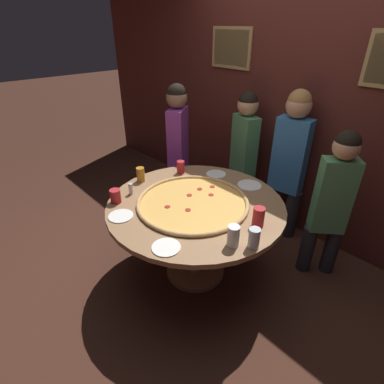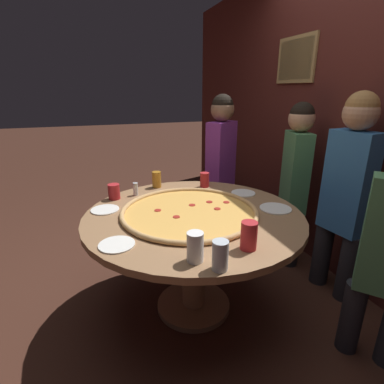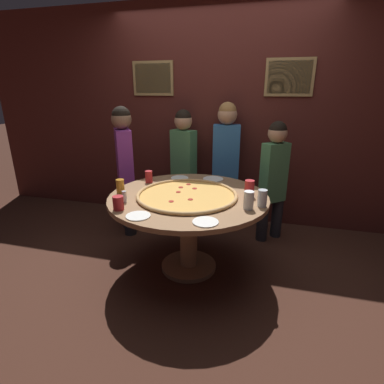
{
  "view_description": "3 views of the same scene",
  "coord_description": "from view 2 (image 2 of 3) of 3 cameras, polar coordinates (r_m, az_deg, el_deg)",
  "views": [
    {
      "loc": [
        1.46,
        -1.4,
        2.0
      ],
      "look_at": [
        -0.01,
        -0.03,
        0.85
      ],
      "focal_mm": 28.0,
      "sensor_mm": 36.0,
      "label": 1
    },
    {
      "loc": [
        1.68,
        -0.59,
        1.5
      ],
      "look_at": [
        -0.11,
        0.03,
        0.84
      ],
      "focal_mm": 28.0,
      "sensor_mm": 36.0,
      "label": 2
    },
    {
      "loc": [
        0.67,
        -2.4,
        1.64
      ],
      "look_at": [
        0.06,
        -0.1,
        0.81
      ],
      "focal_mm": 28.0,
      "sensor_mm": 36.0,
      "label": 3
    }
  ],
  "objects": [
    {
      "name": "white_plate_left_side",
      "position": [
        2.07,
        -16.24,
        -3.25
      ],
      "size": [
        0.18,
        0.18,
        0.01
      ],
      "primitive_type": "cylinder",
      "color": "white",
      "rests_on": "dining_table"
    },
    {
      "name": "back_wall",
      "position": [
        2.55,
        29.99,
        12.18
      ],
      "size": [
        6.4,
        0.08,
        2.6
      ],
      "color": "#4C1E19",
      "rests_on": "ground_plane"
    },
    {
      "name": "white_plate_far_back",
      "position": [
        1.61,
        -14.15,
        -9.68
      ],
      "size": [
        0.19,
        0.19,
        0.01
      ],
      "primitive_type": "cylinder",
      "color": "white",
      "rests_on": "dining_table"
    },
    {
      "name": "diner_far_right",
      "position": [
        2.71,
        19.02,
        2.95
      ],
      "size": [
        0.37,
        0.24,
        1.41
      ],
      "rotation": [
        0.0,
        0.0,
        2.82
      ],
      "color": "#232328",
      "rests_on": "ground_plane"
    },
    {
      "name": "drink_cup_beside_pizza",
      "position": [
        1.4,
        0.61,
        -10.43
      ],
      "size": [
        0.08,
        0.08,
        0.15
      ],
      "primitive_type": "cylinder",
      "color": "white",
      "rests_on": "dining_table"
    },
    {
      "name": "drink_cup_by_shaker",
      "position": [
        2.44,
        -6.75,
        2.37
      ],
      "size": [
        0.07,
        0.07,
        0.13
      ],
      "primitive_type": "cylinder",
      "color": "#BC7A23",
      "rests_on": "dining_table"
    },
    {
      "name": "giant_pizza",
      "position": [
        1.93,
        -0.5,
        -3.7
      ],
      "size": [
        0.89,
        0.89,
        0.03
      ],
      "color": "#E5A84C",
      "rests_on": "dining_table"
    },
    {
      "name": "diner_side_right",
      "position": [
        2.36,
        27.51,
        0.79
      ],
      "size": [
        0.39,
        0.22,
        1.49
      ],
      "rotation": [
        0.0,
        0.0,
        -3.0
      ],
      "color": "#232328",
      "rests_on": "ground_plane"
    },
    {
      "name": "drink_cup_near_right",
      "position": [
        1.35,
        5.4,
        -11.93
      ],
      "size": [
        0.07,
        0.07,
        0.14
      ],
      "primitive_type": "cylinder",
      "color": "silver",
      "rests_on": "dining_table"
    },
    {
      "name": "white_plate_beside_cup",
      "position": [
        2.33,
        9.75,
        -0.2
      ],
      "size": [
        0.18,
        0.18,
        0.01
      ],
      "primitive_type": "cylinder",
      "color": "white",
      "rests_on": "dining_table"
    },
    {
      "name": "diner_side_left",
      "position": [
        2.95,
        5.51,
        5.77
      ],
      "size": [
        0.31,
        0.38,
        1.46
      ],
      "rotation": [
        0.0,
        0.0,
        2.15
      ],
      "color": "#232328",
      "rests_on": "ground_plane"
    },
    {
      "name": "white_plate_near_front",
      "position": [
        2.08,
        15.61,
        -3.04
      ],
      "size": [
        0.21,
        0.21,
        0.01
      ],
      "primitive_type": "cylinder",
      "color": "white",
      "rests_on": "dining_table"
    },
    {
      "name": "drink_cup_far_right",
      "position": [
        2.44,
        2.41,
        2.33
      ],
      "size": [
        0.07,
        0.07,
        0.12
      ],
      "primitive_type": "cylinder",
      "color": "#B22328",
      "rests_on": "dining_table"
    },
    {
      "name": "ground_plane",
      "position": [
        2.34,
        0.29,
        -20.95
      ],
      "size": [
        24.0,
        24.0,
        0.0
      ],
      "primitive_type": "plane",
      "color": "#422319"
    },
    {
      "name": "drink_cup_near_left",
      "position": [
        1.53,
        10.77,
        -8.16
      ],
      "size": [
        0.08,
        0.08,
        0.15
      ],
      "primitive_type": "cylinder",
      "color": "#B22328",
      "rests_on": "dining_table"
    },
    {
      "name": "drink_cup_front_edge",
      "position": [
        2.24,
        -14.63,
        0.06
      ],
      "size": [
        0.08,
        0.08,
        0.11
      ],
      "primitive_type": "cylinder",
      "color": "#B22328",
      "rests_on": "dining_table"
    },
    {
      "name": "condiment_shaker",
      "position": [
        2.29,
        -10.71,
        0.57
      ],
      "size": [
        0.04,
        0.04,
        0.1
      ],
      "color": "silver",
      "rests_on": "dining_table"
    },
    {
      "name": "dining_table",
      "position": [
        2.01,
        0.32,
        -7.99
      ],
      "size": [
        1.41,
        1.41,
        0.74
      ],
      "color": "#936B47",
      "rests_on": "ground_plane"
    }
  ]
}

